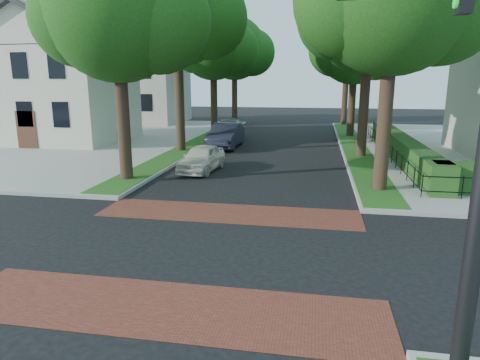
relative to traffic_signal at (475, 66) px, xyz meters
The scene contains 21 objects.
ground 8.09m from the traffic_signal, 137.91° to the left, with size 120.00×120.00×0.00m, color black.
sidewalk_nw 34.12m from the traffic_signal, 136.17° to the left, with size 30.00×30.00×0.15m, color gray.
crosswalk_far 10.20m from the traffic_signal, 122.69° to the left, with size 9.00×2.20×0.01m, color maroon.
crosswalk_near 6.89m from the traffic_signal, 166.05° to the left, with size 9.00×2.20×0.01m, color maroon.
grass_strip_ne 23.95m from the traffic_signal, 88.75° to the left, with size 1.60×29.80×0.02m, color #2B4F16.
grass_strip_nw 26.06m from the traffic_signal, 113.63° to the left, with size 1.60×29.80×0.02m, color #2B4F16.
tree_right_mid 19.95m from the traffic_signal, 87.89° to the left, with size 8.25×7.09×11.22m.
tree_right_far 28.73m from the traffic_signal, 88.57° to the left, with size 7.25×6.23×9.74m.
tree_right_back 37.74m from the traffic_signal, 88.91° to the left, with size 7.50×6.45×10.20m.
tree_left_near 15.74m from the traffic_signal, 131.45° to the left, with size 7.50×6.45×10.20m.
tree_left_mid 22.48m from the traffic_signal, 117.60° to the left, with size 8.00×6.88×11.48m.
tree_left_far 30.52m from the traffic_signal, 109.77° to the left, with size 7.00×6.02×9.86m.
tree_left_back 39.12m from the traffic_signal, 105.27° to the left, with size 7.75×6.66×10.44m.
hedge_main_road 20.01m from the traffic_signal, 81.75° to the left, with size 1.00×18.00×1.20m, color #234618.
fence_main_road 19.95m from the traffic_signal, 84.08° to the left, with size 0.06×18.00×0.90m, color black, non-canonical shape.
house_left_near 30.29m from the traffic_signal, 132.28° to the left, with size 10.00×9.00×10.14m.
house_left_far 41.72m from the traffic_signal, 119.24° to the left, with size 10.00×9.00×10.14m.
traffic_signal is the anchor object (origin of this frame).
parked_car_front 16.64m from the traffic_signal, 118.23° to the left, with size 1.56×3.88×1.32m, color silver.
parked_car_middle 23.58m from the traffic_signal, 110.14° to the left, with size 1.73×4.97×1.64m, color #1F202E.
parked_car_rear 26.69m from the traffic_signal, 108.75° to the left, with size 2.17×5.34×1.55m, color gray.
Camera 1 is at (2.86, -10.66, 4.55)m, focal length 32.00 mm.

